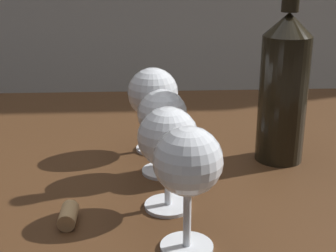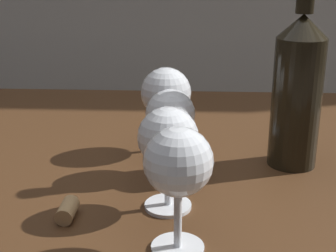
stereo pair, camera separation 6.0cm
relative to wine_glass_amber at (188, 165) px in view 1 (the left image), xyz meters
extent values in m
cube|color=#472B16|center=(-0.08, 0.28, -0.12)|extent=(1.14, 0.79, 0.03)
cylinder|color=#472B16|center=(0.43, 0.62, -0.47)|extent=(0.06, 0.06, 0.67)
cylinder|color=white|center=(0.00, 0.00, -0.10)|extent=(0.06, 0.06, 0.00)
cylinder|color=white|center=(0.00, 0.00, -0.06)|extent=(0.01, 0.01, 0.08)
sphere|color=white|center=(0.00, 0.00, 0.00)|extent=(0.08, 0.08, 0.08)
ellipsoid|color=gold|center=(0.00, 0.00, 0.00)|extent=(0.07, 0.07, 0.03)
cylinder|color=white|center=(-0.02, 0.10, -0.10)|extent=(0.06, 0.06, 0.00)
cylinder|color=white|center=(-0.02, 0.10, -0.06)|extent=(0.01, 0.01, 0.07)
sphere|color=white|center=(-0.02, 0.10, 0.00)|extent=(0.08, 0.08, 0.08)
ellipsoid|color=#EACC66|center=(-0.02, 0.10, -0.01)|extent=(0.07, 0.07, 0.03)
cylinder|color=white|center=(-0.02, 0.21, -0.10)|extent=(0.06, 0.06, 0.00)
cylinder|color=white|center=(-0.02, 0.21, -0.07)|extent=(0.01, 0.01, 0.06)
sphere|color=white|center=(-0.02, 0.21, -0.01)|extent=(0.07, 0.07, 0.07)
ellipsoid|color=#470A16|center=(-0.02, 0.21, -0.01)|extent=(0.06, 0.06, 0.04)
cylinder|color=white|center=(-0.03, 0.30, -0.10)|extent=(0.06, 0.06, 0.00)
cylinder|color=white|center=(-0.03, 0.30, -0.06)|extent=(0.01, 0.01, 0.07)
sphere|color=white|center=(-0.03, 0.30, 0.00)|extent=(0.08, 0.08, 0.08)
ellipsoid|color=pink|center=(-0.03, 0.30, -0.01)|extent=(0.07, 0.07, 0.03)
cylinder|color=black|center=(0.17, 0.25, 0.00)|extent=(0.08, 0.08, 0.20)
cone|color=black|center=(0.17, 0.25, 0.11)|extent=(0.08, 0.08, 0.03)
cylinder|color=tan|center=(-0.14, 0.06, -0.09)|extent=(0.02, 0.04, 0.02)
camera|label=1|loc=(-0.05, -0.47, 0.21)|focal=52.20mm
camera|label=2|loc=(0.01, -0.47, 0.21)|focal=52.20mm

